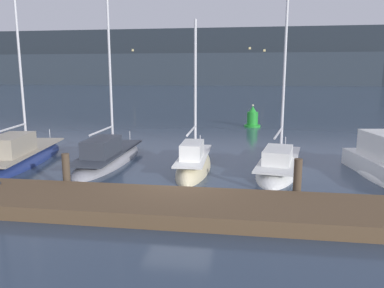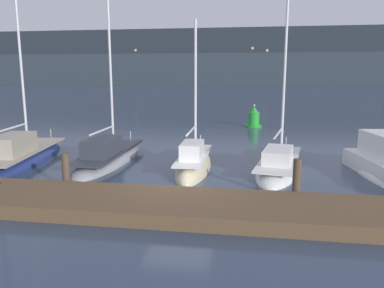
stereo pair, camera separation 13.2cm
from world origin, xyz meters
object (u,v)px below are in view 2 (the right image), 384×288
at_px(sailboat_berth_5, 279,167).
at_px(channel_buoy, 254,119).
at_px(sailboat_berth_3, 109,158).
at_px(sailboat_berth_2, 22,158).
at_px(sailboat_berth_4, 194,167).

height_order(sailboat_berth_5, channel_buoy, sailboat_berth_5).
relative_size(sailboat_berth_5, channel_buoy, 4.80).
bearing_deg(sailboat_berth_5, sailboat_berth_3, 178.13).
xyz_separation_m(sailboat_berth_2, channel_buoy, (11.51, 14.32, 0.50)).
relative_size(sailboat_berth_3, channel_buoy, 5.86).
distance_m(sailboat_berth_3, channel_buoy, 15.39).
height_order(sailboat_berth_4, sailboat_berth_5, sailboat_berth_5).
relative_size(sailboat_berth_2, sailboat_berth_4, 1.56).
relative_size(sailboat_berth_2, channel_buoy, 6.34).
relative_size(sailboat_berth_2, sailboat_berth_5, 1.32).
bearing_deg(sailboat_berth_3, channel_buoy, 61.98).
distance_m(sailboat_berth_2, sailboat_berth_5, 12.60).
distance_m(sailboat_berth_2, channel_buoy, 18.38).
xyz_separation_m(sailboat_berth_2, sailboat_berth_5, (12.59, 0.46, -0.05)).
bearing_deg(sailboat_berth_2, sailboat_berth_5, 2.12).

